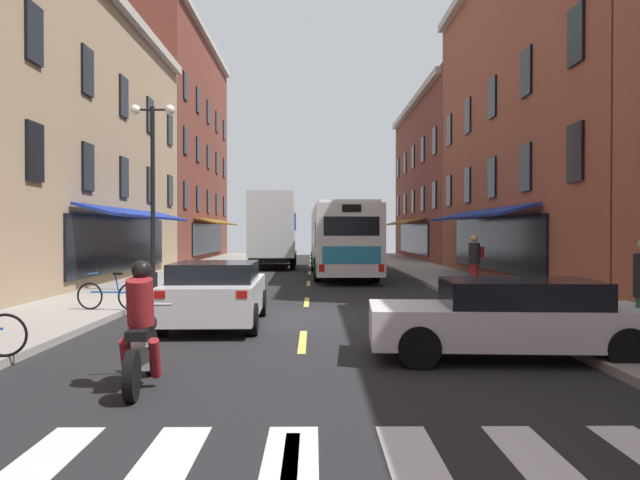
# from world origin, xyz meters

# --- Properties ---
(ground_plane) EXTENTS (34.80, 80.00, 0.10)m
(ground_plane) POSITION_xyz_m (0.00, 0.00, -0.05)
(ground_plane) COLOR black
(lane_centre_dashes) EXTENTS (0.14, 73.90, 0.01)m
(lane_centre_dashes) POSITION_xyz_m (0.00, -0.25, 0.00)
(lane_centre_dashes) COLOR #DBCC4C
(lane_centre_dashes) RESTS_ON ground
(crosswalk_near) EXTENTS (7.10, 2.80, 0.01)m
(crosswalk_near) POSITION_xyz_m (0.00, -10.00, 0.00)
(crosswalk_near) COLOR silver
(crosswalk_near) RESTS_ON ground
(sidewalk_left) EXTENTS (3.00, 80.00, 0.14)m
(sidewalk_left) POSITION_xyz_m (-5.90, 0.00, 0.07)
(sidewalk_left) COLOR gray
(sidewalk_left) RESTS_ON ground
(sidewalk_right) EXTENTS (3.00, 80.00, 0.14)m
(sidewalk_right) POSITION_xyz_m (5.90, 0.00, 0.07)
(sidewalk_right) COLOR gray
(sidewalk_right) RESTS_ON ground
(transit_bus) EXTENTS (2.81, 11.59, 3.25)m
(transit_bus) POSITION_xyz_m (1.47, 13.64, 1.71)
(transit_bus) COLOR white
(transit_bus) RESTS_ON ground
(box_truck) EXTENTS (2.58, 8.15, 4.12)m
(box_truck) POSITION_xyz_m (-2.05, 20.29, 2.11)
(box_truck) COLOR black
(box_truck) RESTS_ON ground
(sedan_near) EXTENTS (2.05, 4.29, 1.38)m
(sedan_near) POSITION_xyz_m (-1.91, -1.49, 0.71)
(sedan_near) COLOR silver
(sedan_near) RESTS_ON ground
(sedan_mid) EXTENTS (1.97, 4.83, 1.32)m
(sedan_mid) POSITION_xyz_m (-2.30, 28.90, 0.69)
(sedan_mid) COLOR silver
(sedan_mid) RESTS_ON ground
(sedan_far) EXTENTS (4.53, 2.12, 1.27)m
(sedan_far) POSITION_xyz_m (3.38, -5.12, 0.66)
(sedan_far) COLOR silver
(sedan_far) RESTS_ON ground
(motorcycle_rider) EXTENTS (0.64, 2.07, 1.66)m
(motorcycle_rider) POSITION_xyz_m (-2.03, -6.93, 0.71)
(motorcycle_rider) COLOR black
(motorcycle_rider) RESTS_ON ground
(bicycle_mid) EXTENTS (1.70, 0.48, 0.91)m
(bicycle_mid) POSITION_xyz_m (-4.71, 0.10, 0.50)
(bicycle_mid) COLOR black
(bicycle_mid) RESTS_ON sidewalk_left
(pedestrian_near) EXTENTS (0.52, 0.45, 1.79)m
(pedestrian_near) POSITION_xyz_m (5.40, 5.09, 1.09)
(pedestrian_near) COLOR maroon
(pedestrian_near) RESTS_ON sidewalk_right
(street_lamp_twin) EXTENTS (1.42, 0.32, 5.93)m
(street_lamp_twin) POSITION_xyz_m (-4.92, 4.94, 3.41)
(street_lamp_twin) COLOR black
(street_lamp_twin) RESTS_ON sidewalk_left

